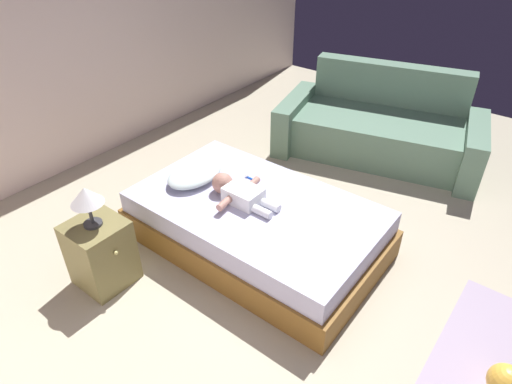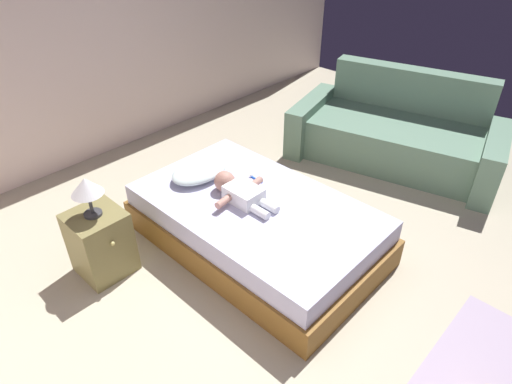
% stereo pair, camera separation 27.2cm
% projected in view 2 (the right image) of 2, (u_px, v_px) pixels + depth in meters
% --- Properties ---
extents(ground_plane, '(8.00, 8.00, 0.00)m').
position_uv_depth(ground_plane, '(315.00, 289.00, 3.22)').
color(ground_plane, '#B0A68E').
extents(wall_behind_bed, '(8.00, 0.12, 2.66)m').
position_uv_depth(wall_behind_bed, '(72.00, 29.00, 4.17)').
color(wall_behind_bed, beige).
rests_on(wall_behind_bed, ground_plane).
extents(bed, '(1.18, 1.97, 0.42)m').
position_uv_depth(bed, '(256.00, 224.00, 3.52)').
color(bed, brown).
rests_on(bed, ground_plane).
extents(pillow, '(0.52, 0.35, 0.11)m').
position_uv_depth(pillow, '(200.00, 170.00, 3.69)').
color(pillow, silver).
rests_on(pillow, bed).
extents(baby, '(0.50, 0.60, 0.17)m').
position_uv_depth(baby, '(239.00, 191.00, 3.42)').
color(baby, white).
rests_on(baby, bed).
extents(toothbrush, '(0.02, 0.15, 0.02)m').
position_uv_depth(toothbrush, '(256.00, 179.00, 3.67)').
color(toothbrush, blue).
rests_on(toothbrush, bed).
extents(couch, '(1.51, 2.25, 0.88)m').
position_uv_depth(couch, '(397.00, 133.00, 4.66)').
color(couch, slate).
rests_on(couch, ground_plane).
extents(nightstand, '(0.37, 0.40, 0.52)m').
position_uv_depth(nightstand, '(101.00, 243.00, 3.25)').
color(nightstand, olive).
rests_on(nightstand, ground_plane).
extents(lamp, '(0.22, 0.22, 0.30)m').
position_uv_depth(lamp, '(86.00, 188.00, 2.97)').
color(lamp, '#333338').
rests_on(lamp, nightstand).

